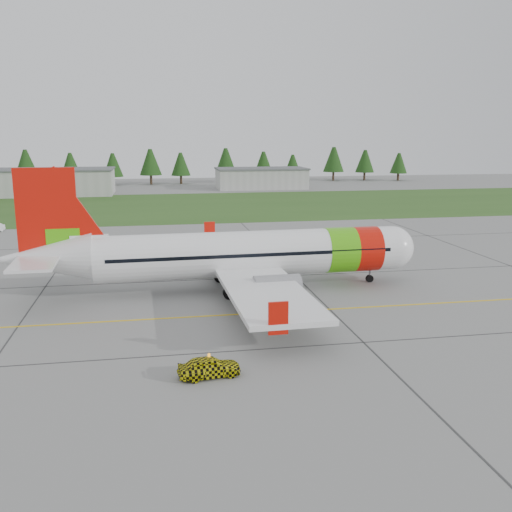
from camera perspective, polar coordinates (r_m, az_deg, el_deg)
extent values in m
plane|color=gray|center=(39.39, -3.21, -9.55)|extent=(320.00, 320.00, 0.00)
cylinder|color=white|center=(54.00, -0.57, 0.24)|extent=(28.89, 5.10, 4.32)
sphere|color=white|center=(58.48, 13.40, 0.82)|extent=(4.32, 4.32, 4.32)
cone|color=white|center=(53.53, -20.12, -0.19)|extent=(7.86, 4.53, 4.32)
cube|color=black|center=(58.55, 13.72, 1.21)|extent=(1.85, 2.93, 0.62)
cylinder|color=#4CB80D|center=(56.37, 8.30, 0.61)|extent=(3.00, 4.47, 4.40)
cylinder|color=red|center=(57.32, 10.80, 0.72)|extent=(2.55, 4.46, 4.40)
cube|color=white|center=(54.16, -1.14, -1.05)|extent=(7.05, 35.58, 0.40)
cube|color=red|center=(70.95, -4.66, 2.55)|extent=(1.33, 0.24, 2.21)
cube|color=red|center=(37.19, 2.24, -6.23)|extent=(1.33, 0.24, 2.21)
cylinder|color=gray|center=(60.44, -0.66, -0.26)|extent=(4.05, 2.43, 2.32)
cylinder|color=gray|center=(48.88, 2.11, -3.23)|extent=(4.05, 2.43, 2.32)
cube|color=red|center=(52.88, -20.17, 3.75)|extent=(5.10, 0.54, 8.41)
cube|color=#4CB80D|center=(53.09, -18.68, 1.22)|extent=(2.89, 0.54, 2.66)
cube|color=white|center=(53.56, -20.73, 0.08)|extent=(3.89, 12.82, 0.24)
cylinder|color=slate|center=(58.15, 11.30, -1.83)|extent=(0.20, 0.20, 1.55)
cylinder|color=black|center=(58.24, 11.28, -2.21)|extent=(0.76, 0.33, 0.75)
cylinder|color=slate|center=(57.22, -2.80, -1.54)|extent=(0.24, 0.24, 2.10)
cylinder|color=black|center=(57.27, -3.23, -2.03)|extent=(1.16, 0.53, 1.15)
cylinder|color=slate|center=(51.30, -1.71, -3.14)|extent=(0.24, 0.24, 2.10)
cylinder|color=black|center=(51.35, -2.19, -3.68)|extent=(1.16, 0.53, 1.15)
imported|color=yellow|center=(34.96, -4.74, -9.08)|extent=(1.49, 1.70, 3.82)
cube|color=#30561E|center=(119.33, -8.11, 4.96)|extent=(320.00, 50.00, 0.03)
cube|color=gold|center=(46.87, -4.43, -5.97)|extent=(120.00, 0.25, 0.02)
cube|color=#A8A8A3|center=(149.03, -20.28, 6.89)|extent=(32.00, 14.00, 6.00)
cube|color=#A8A8A3|center=(157.58, 0.52, 7.72)|extent=(24.00, 12.00, 5.20)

